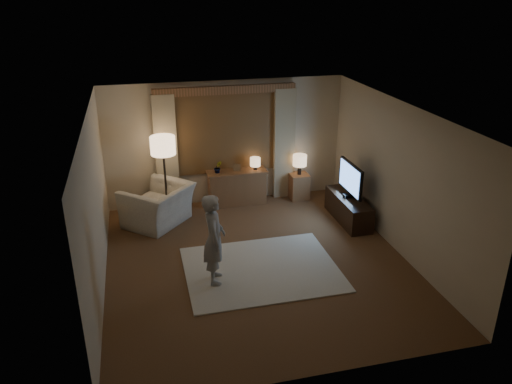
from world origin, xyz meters
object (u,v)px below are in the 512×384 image
object	(u,v)px
sideboard	(237,188)
person	(214,239)
side_table	(299,186)
armchair	(158,205)
tv_stand	(348,209)

from	to	relation	value
sideboard	person	distance (m)	3.08
side_table	person	xyz separation A→B (m)	(-2.33, -2.85, 0.48)
armchair	side_table	size ratio (longest dim) A/B	2.14
person	tv_stand	bearing A→B (deg)	-54.21
armchair	tv_stand	bearing A→B (deg)	120.29
sideboard	side_table	xyz separation A→B (m)	(1.37, -0.05, -0.07)
sideboard	armchair	world-z (taller)	armchair
tv_stand	person	xyz separation A→B (m)	(-2.94, -1.55, 0.51)
armchair	person	xyz separation A→B (m)	(0.73, -2.31, 0.37)
armchair	person	world-z (taller)	person
side_table	person	size ratio (longest dim) A/B	0.38
armchair	person	size ratio (longest dim) A/B	0.81
sideboard	person	bearing A→B (deg)	-108.34
side_table	tv_stand	bearing A→B (deg)	-65.04
tv_stand	side_table	bearing A→B (deg)	114.96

